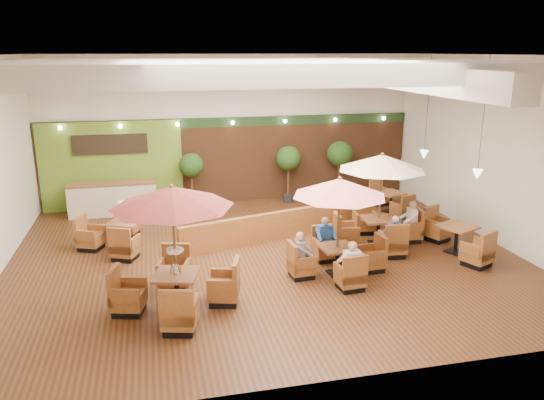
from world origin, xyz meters
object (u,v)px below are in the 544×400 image
object	(u,v)px
topiary_0	(191,167)
topiary_2	(340,156)
table_5	(391,202)
topiary_1	(288,160)
diner_2	(302,250)
diner_1	(326,235)
booth_divider	(277,226)
table_4	(456,239)
diner_0	(351,260)
table_0	(174,227)
table_2	(381,183)
service_counter	(113,199)
diner_4	(410,217)
table_1	(339,208)
table_3	(116,233)
diner_3	(394,231)

from	to	relation	value
topiary_0	topiary_2	world-z (taller)	topiary_2
table_5	topiary_1	bearing A→B (deg)	129.85
table_5	diner_2	distance (m)	6.72
topiary_2	diner_1	bearing A→B (deg)	-113.10
table_5	diner_1	bearing A→B (deg)	-151.53
booth_divider	table_4	distance (m)	5.25
topiary_0	diner_0	distance (m)	8.50
table_5	topiary_2	xyz separation A→B (m)	(-1.21, 2.11, 1.35)
table_0	table_2	bearing A→B (deg)	39.83
service_counter	diner_0	size ratio (longest dim) A/B	3.77
service_counter	diner_4	world-z (taller)	diner_4
table_1	topiary_1	size ratio (longest dim) A/B	1.20
table_5	diner_1	size ratio (longest dim) A/B	3.36
table_0	topiary_0	world-z (taller)	table_0
table_5	topiary_0	xyz separation A→B (m)	(-6.90, 2.11, 1.18)
table_3	table_5	xyz separation A→B (m)	(9.42, 1.52, -0.10)
table_1	topiary_0	world-z (taller)	table_1
booth_divider	diner_1	size ratio (longest dim) A/B	8.15
topiary_1	diner_1	size ratio (longest dim) A/B	2.80
table_5	booth_divider	bearing A→B (deg)	-175.12
table_0	table_3	xyz separation A→B (m)	(-1.52, 4.27, -1.47)
diner_1	table_2	bearing A→B (deg)	-158.78
diner_2	topiary_0	bearing A→B (deg)	-156.98
table_0	diner_4	bearing A→B (deg)	36.62
table_1	table_2	distance (m)	2.68
diner_0	diner_4	world-z (taller)	diner_4
table_4	table_3	bearing A→B (deg)	140.50
diner_2	table_5	bearing A→B (deg)	140.87
diner_2	booth_divider	bearing A→B (deg)	-175.73
diner_0	table_5	bearing A→B (deg)	55.06
table_4	table_5	size ratio (longest dim) A/B	1.13
table_2	diner_2	xyz separation A→B (m)	(-2.91, -1.84, -1.14)
diner_0	topiary_2	bearing A→B (deg)	70.27
table_0	diner_1	world-z (taller)	table_0
table_2	service_counter	bearing A→B (deg)	154.80
booth_divider	topiary_1	bearing A→B (deg)	54.85
diner_4	diner_2	bearing A→B (deg)	125.57
diner_2	diner_3	xyz separation A→B (m)	(2.91, 0.82, -0.01)
diner_0	booth_divider	bearing A→B (deg)	101.31
table_1	table_2	bearing A→B (deg)	38.97
table_4	diner_3	distance (m)	1.93
table_0	diner_3	distance (m)	6.48
booth_divider	table_1	world-z (taller)	table_1
diner_4	table_4	bearing A→B (deg)	-132.32
table_1	diner_2	xyz separation A→B (m)	(-0.95, 0.00, -1.03)
service_counter	diner_3	size ratio (longest dim) A/B	4.02
table_1	topiary_1	world-z (taller)	table_1
diner_1	diner_3	size ratio (longest dim) A/B	1.04
topiary_0	diner_2	bearing A→B (deg)	-72.30
table_5	topiary_1	distance (m)	4.08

